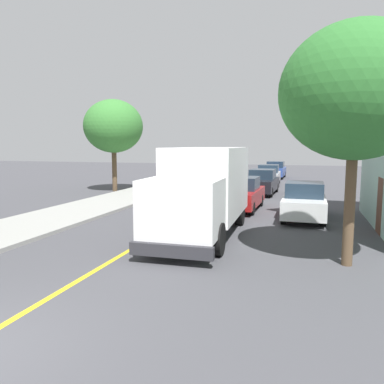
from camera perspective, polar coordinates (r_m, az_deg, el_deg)
centre_line_yellow at (r=15.46m, az=-3.29°, el=-5.16°), size 0.16×56.00×0.01m
box_truck at (r=13.79m, az=1.86°, el=0.77°), size 2.59×7.24×3.20m
parked_car_near at (r=19.43m, az=7.50°, el=-0.33°), size 1.93×4.45×1.67m
parked_car_mid at (r=25.83m, az=10.60°, el=1.45°), size 2.00×4.48×1.67m
parked_car_far at (r=31.92m, az=11.50°, el=2.49°), size 1.88×4.43×1.67m
parked_car_furthest at (r=38.69m, az=12.53°, el=3.25°), size 1.91×4.45×1.67m
parked_van_across at (r=17.50m, az=16.63°, el=-1.39°), size 1.82×4.41×1.67m
street_tree_far_side at (r=11.01m, az=23.55°, el=13.68°), size 3.97×3.97×6.46m
street_tree_down_block at (r=27.44m, az=-11.84°, el=9.71°), size 4.14×4.14×6.48m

